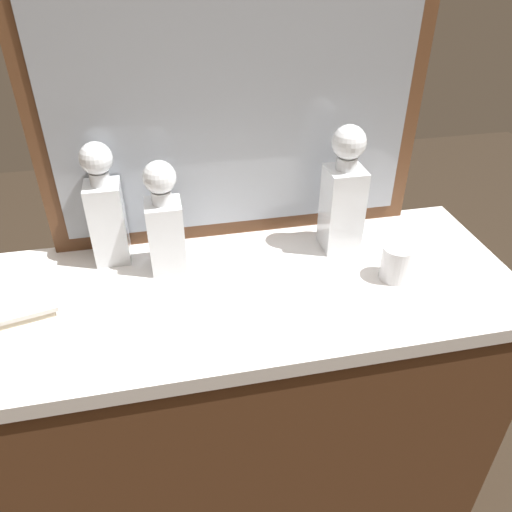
{
  "coord_description": "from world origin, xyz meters",
  "views": [
    {
      "loc": [
        -0.19,
        -0.91,
        1.65
      ],
      "look_at": [
        0.0,
        0.0,
        1.02
      ],
      "focal_mm": 35.29,
      "sensor_mm": 36.0,
      "label": 1
    }
  ],
  "objects_px": {
    "crystal_decanter_far_left": "(107,215)",
    "crystal_decanter_right": "(165,228)",
    "crystal_decanter_center": "(343,201)",
    "crystal_tumbler_far_left": "(396,264)",
    "silver_brush_front": "(21,313)"
  },
  "relations": [
    {
      "from": "crystal_decanter_far_left",
      "to": "crystal_decanter_center",
      "type": "bearing_deg",
      "value": -5.93
    },
    {
      "from": "crystal_decanter_center",
      "to": "crystal_decanter_right",
      "type": "xyz_separation_m",
      "value": [
        -0.43,
        -0.01,
        -0.02
      ]
    },
    {
      "from": "crystal_decanter_far_left",
      "to": "crystal_decanter_right",
      "type": "distance_m",
      "value": 0.15
    },
    {
      "from": "crystal_tumbler_far_left",
      "to": "silver_brush_front",
      "type": "bearing_deg",
      "value": 178.15
    },
    {
      "from": "crystal_tumbler_far_left",
      "to": "silver_brush_front",
      "type": "height_order",
      "value": "crystal_tumbler_far_left"
    },
    {
      "from": "crystal_decanter_center",
      "to": "silver_brush_front",
      "type": "height_order",
      "value": "crystal_decanter_center"
    },
    {
      "from": "crystal_tumbler_far_left",
      "to": "silver_brush_front",
      "type": "xyz_separation_m",
      "value": [
        -0.84,
        0.03,
        -0.03
      ]
    },
    {
      "from": "crystal_decanter_right",
      "to": "silver_brush_front",
      "type": "relative_size",
      "value": 1.75
    },
    {
      "from": "crystal_decanter_right",
      "to": "crystal_tumbler_far_left",
      "type": "xyz_separation_m",
      "value": [
        0.52,
        -0.15,
        -0.07
      ]
    },
    {
      "from": "crystal_decanter_center",
      "to": "crystal_decanter_right",
      "type": "relative_size",
      "value": 1.17
    },
    {
      "from": "crystal_decanter_center",
      "to": "crystal_decanter_far_left",
      "type": "height_order",
      "value": "crystal_decanter_center"
    },
    {
      "from": "crystal_decanter_center",
      "to": "crystal_tumbler_far_left",
      "type": "relative_size",
      "value": 3.8
    },
    {
      "from": "crystal_tumbler_far_left",
      "to": "crystal_decanter_right",
      "type": "bearing_deg",
      "value": 163.47
    },
    {
      "from": "crystal_decanter_far_left",
      "to": "crystal_tumbler_far_left",
      "type": "height_order",
      "value": "crystal_decanter_far_left"
    },
    {
      "from": "crystal_decanter_right",
      "to": "crystal_decanter_center",
      "type": "bearing_deg",
      "value": 0.8
    }
  ]
}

